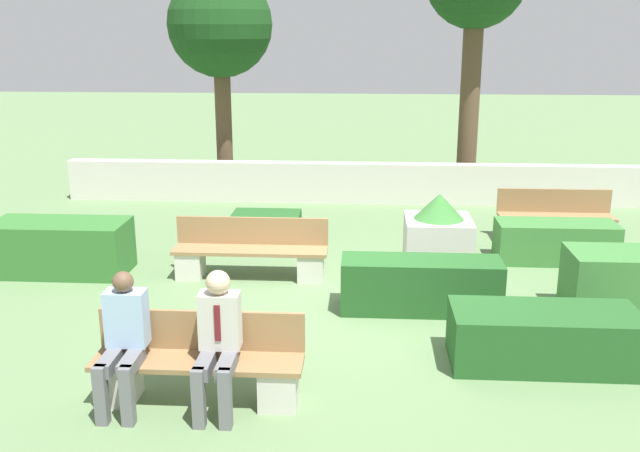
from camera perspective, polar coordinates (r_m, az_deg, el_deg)
The scene contains 15 objects.
ground_plane at distance 9.35m, azimuth 2.36°, elevation -6.19°, with size 60.00×60.00×0.00m, color #607F51.
perimeter_wall at distance 14.54m, azimuth 2.89°, elevation 3.47°, with size 11.86×0.30×0.82m.
bench_front at distance 7.04m, azimuth -9.68°, elevation -11.17°, with size 2.01×0.49×0.84m.
bench_left_side at distance 12.58m, azimuth 18.30°, elevation 0.33°, with size 1.89×0.49×0.84m.
bench_right_side at distance 10.22m, azimuth -5.57°, elevation -2.32°, with size 2.20×0.48×0.84m.
person_seated_man at distance 6.70m, azimuth -8.18°, elevation -8.68°, with size 0.38×0.63×1.34m.
person_seated_woman at distance 6.93m, azimuth -15.48°, elevation -8.47°, with size 0.38×0.63×1.31m.
hedge_block_near_left at distance 8.00m, azimuth 17.48°, elevation -8.52°, with size 1.96×0.83×0.60m.
hedge_block_near_right at distance 9.60m, azimuth 22.94°, elevation -4.27°, with size 1.31×0.82×0.82m.
hedge_block_mid_left at distance 9.10m, azimuth 8.06°, elevation -4.71°, with size 2.00×0.62×0.67m.
hedge_block_mid_right at distance 11.03m, azimuth -20.02°, elevation -1.61°, with size 1.95×0.87×0.77m.
hedge_block_far_left at distance 11.47m, azimuth 18.32°, elevation -1.21°, with size 1.79×0.68×0.61m.
hedge_block_far_right at distance 11.71m, azimuth -4.29°, elevation -0.25°, with size 1.10×0.63×0.56m.
planter_corner_left at distance 10.55m, azimuth 9.41°, elevation -0.84°, with size 0.96×0.96×1.16m.
tree_leftmost at distance 15.45m, azimuth -7.98°, elevation 15.44°, with size 2.18×2.18×4.61m.
Camera 1 is at (0.17, -8.68, 3.48)m, focal length 40.00 mm.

